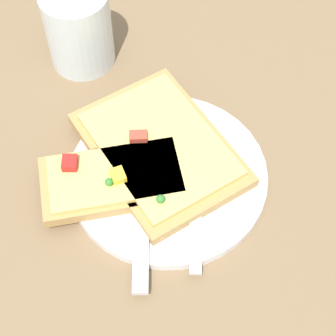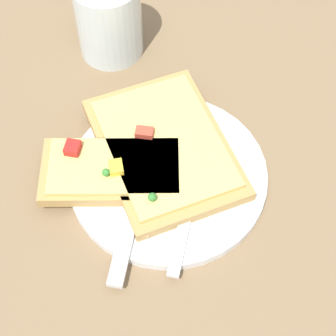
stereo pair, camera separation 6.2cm
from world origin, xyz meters
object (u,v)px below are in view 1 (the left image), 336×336
object	(u,v)px
drinking_glass	(79,28)
pizza_slice_corner	(115,178)
knife	(142,211)
plate	(168,176)
pizza_slice_main	(157,149)
fork	(195,176)

from	to	relation	value
drinking_glass	pizza_slice_corner	bearing A→B (deg)	-4.23
knife	pizza_slice_corner	distance (m)	0.05
plate	knife	size ratio (longest dim) A/B	1.05
knife	pizza_slice_main	size ratio (longest dim) A/B	0.98
plate	knife	xyz separation A→B (m)	(0.04, -0.04, 0.01)
fork	drinking_glass	size ratio (longest dim) A/B	1.93
fork	knife	world-z (taller)	knife
plate	knife	bearing A→B (deg)	-48.49
pizza_slice_main	drinking_glass	distance (m)	0.19
fork	drinking_glass	xyz separation A→B (m)	(-0.23, -0.07, 0.04)
pizza_slice_main	pizza_slice_corner	distance (m)	0.06
pizza_slice_corner	plate	bearing A→B (deg)	1.86
pizza_slice_corner	drinking_glass	distance (m)	0.21
knife	drinking_glass	bearing A→B (deg)	18.68
plate	pizza_slice_corner	bearing A→B (deg)	-96.02
fork	pizza_slice_main	bearing A→B (deg)	55.12
plate	pizza_slice_corner	xyz separation A→B (m)	(-0.01, -0.06, 0.02)
fork	knife	bearing A→B (deg)	128.69
pizza_slice_main	plate	bearing A→B (deg)	172.99
pizza_slice_main	drinking_glass	xyz separation A→B (m)	(-0.18, -0.04, 0.03)
knife	pizza_slice_corner	size ratio (longest dim) A/B	1.25
knife	drinking_glass	size ratio (longest dim) A/B	2.04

